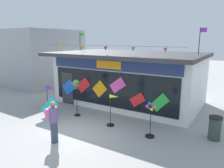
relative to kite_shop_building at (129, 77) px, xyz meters
The scene contains 10 objects.
ground_plane 5.88m from the kite_shop_building, 86.75° to the right, with size 80.00×80.00×0.00m, color #9E9B99.
kite_shop_building is the anchor object (origin of this frame).
wind_spinner_far_left 5.02m from the kite_shop_building, 124.88° to the right, with size 0.73×0.37×1.51m.
wind_spinner_left 3.94m from the kite_shop_building, 106.61° to the right, with size 0.38×0.38×1.98m.
wind_spinner_center_left 4.22m from the kite_shop_building, 72.70° to the right, with size 0.62×0.36×1.55m.
wind_spinner_center_right 5.25m from the kite_shop_building, 52.40° to the right, with size 0.39×0.39×1.54m.
person_near_camera 6.61m from the kite_shop_building, 89.04° to the right, with size 0.48×0.41×1.68m.
trash_bin 6.31m from the kite_shop_building, 27.97° to the right, with size 0.52×0.52×0.98m.
display_kite_on_ground 5.31m from the kite_shop_building, 114.56° to the right, with size 0.58×0.03×1.06m, color #19B7BC.
neighbour_building 10.79m from the kite_shop_building, behind, with size 7.06×6.23×4.87m, color #99999E.
Camera 1 is at (5.95, -6.38, 4.02)m, focal length 34.28 mm.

